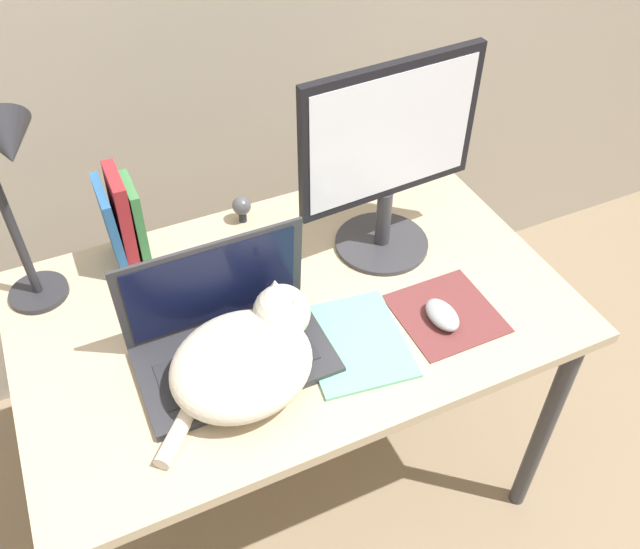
# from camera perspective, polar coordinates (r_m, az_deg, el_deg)

# --- Properties ---
(desk) EXTENTS (1.21, 0.76, 0.76)m
(desk) POSITION_cam_1_polar(r_m,az_deg,el_deg) (1.58, -2.28, -4.48)
(desk) COLOR tan
(desk) RESTS_ON ground_plane
(laptop) EXTENTS (0.39, 0.24, 0.25)m
(laptop) POSITION_cam_1_polar(r_m,az_deg,el_deg) (1.40, -7.71, -5.27)
(laptop) COLOR #2D2D33
(laptop) RESTS_ON desk
(cat) EXTENTS (0.38, 0.32, 0.16)m
(cat) POSITION_cam_1_polar(r_m,az_deg,el_deg) (1.33, -6.14, -6.92)
(cat) COLOR beige
(cat) RESTS_ON desk
(external_monitor) EXTENTS (0.43, 0.23, 0.48)m
(external_monitor) POSITION_cam_1_polar(r_m,az_deg,el_deg) (1.51, 5.82, 9.93)
(external_monitor) COLOR #333338
(external_monitor) RESTS_ON desk
(mousepad) EXTENTS (0.21, 0.21, 0.00)m
(mousepad) POSITION_cam_1_polar(r_m,az_deg,el_deg) (1.52, 10.57, -3.24)
(mousepad) COLOR brown
(mousepad) RESTS_ON desk
(computer_mouse) EXTENTS (0.06, 0.10, 0.03)m
(computer_mouse) POSITION_cam_1_polar(r_m,az_deg,el_deg) (1.49, 10.26, -3.36)
(computer_mouse) COLOR #99999E
(computer_mouse) RESTS_ON mousepad
(book_row) EXTENTS (0.08, 0.15, 0.25)m
(book_row) POSITION_cam_1_polar(r_m,az_deg,el_deg) (1.61, -16.27, 4.17)
(book_row) COLOR #285B93
(book_row) RESTS_ON desk
(desk_lamp) EXTENTS (0.17, 0.17, 0.48)m
(desk_lamp) POSITION_cam_1_polar(r_m,az_deg,el_deg) (1.44, -24.43, 7.35)
(desk_lamp) COLOR #28282D
(desk_lamp) RESTS_ON desk
(notepad) EXTENTS (0.24, 0.28, 0.01)m
(notepad) POSITION_cam_1_polar(r_m,az_deg,el_deg) (1.44, 2.91, -5.69)
(notepad) COLOR #6BBC93
(notepad) RESTS_ON desk
(webcam) EXTENTS (0.05, 0.05, 0.07)m
(webcam) POSITION_cam_1_polar(r_m,az_deg,el_deg) (1.71, -6.56, 5.73)
(webcam) COLOR #232328
(webcam) RESTS_ON desk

